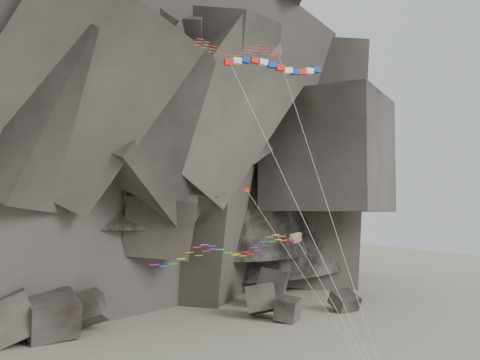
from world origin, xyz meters
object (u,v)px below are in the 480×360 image
pennant_kite (275,233)px  delta_kite (235,49)px  banner_kite (275,69)px  parafoil_kite (224,249)px

pennant_kite → delta_kite: bearing=137.1°
banner_kite → pennant_kite: (0.71, 1.10, -13.65)m
delta_kite → banner_kite: size_ratio=1.09×
pennant_kite → banner_kite: bearing=-126.4°
banner_kite → parafoil_kite: banner_kite is taller
parafoil_kite → delta_kite: bearing=-104.0°
delta_kite → banner_kite: delta_kite is taller
banner_kite → parafoil_kite: bearing=121.0°
parafoil_kite → pennant_kite: (2.66, -4.07, 1.53)m
parafoil_kite → pennant_kite: 5.10m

